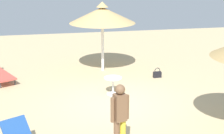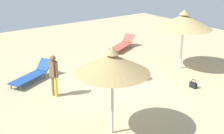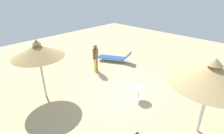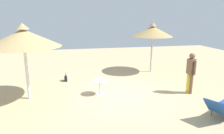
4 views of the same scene
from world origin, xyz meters
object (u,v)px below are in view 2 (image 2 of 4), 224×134
at_px(side_table_round, 136,71).
at_px(handbag, 193,85).
at_px(lounge_chair_near_left, 123,44).
at_px(parasol_umbrella_back, 112,63).
at_px(lounge_chair_far_right, 32,74).
at_px(parasol_umbrella_edge, 184,21).
at_px(person_standing_front, 54,74).

bearing_deg(side_table_round, handbag, -146.13).
bearing_deg(lounge_chair_near_left, side_table_round, 149.18).
distance_m(parasol_umbrella_back, side_table_round, 4.70).
relative_size(parasol_umbrella_back, lounge_chair_far_right, 1.22).
xyz_separation_m(parasol_umbrella_edge, side_table_round, (0.13, 2.67, -1.88)).
bearing_deg(lounge_chair_far_right, parasol_umbrella_back, -175.68).
height_order(parasol_umbrella_back, lounge_chair_near_left, parasol_umbrella_back).
height_order(parasol_umbrella_edge, parasol_umbrella_back, parasol_umbrella_edge).
xyz_separation_m(parasol_umbrella_edge, person_standing_front, (0.73, 6.22, -1.35)).
bearing_deg(person_standing_front, side_table_round, -99.47).
distance_m(lounge_chair_far_right, handbag, 6.77).
bearing_deg(person_standing_front, parasol_umbrella_edge, -96.65).
relative_size(parasol_umbrella_edge, side_table_round, 4.73).
distance_m(person_standing_front, handbag, 5.62).
distance_m(lounge_chair_near_left, person_standing_front, 6.82).
bearing_deg(parasol_umbrella_back, lounge_chair_near_left, -39.98).
relative_size(lounge_chair_far_right, lounge_chair_near_left, 1.01).
relative_size(parasol_umbrella_back, lounge_chair_near_left, 1.23).
bearing_deg(lounge_chair_far_right, side_table_round, -123.87).
height_order(parasol_umbrella_edge, side_table_round, parasol_umbrella_edge).
xyz_separation_m(parasol_umbrella_back, lounge_chair_far_right, (5.27, 0.40, -1.93)).
xyz_separation_m(lounge_chair_far_right, person_standing_front, (-1.89, -0.14, 0.61)).
bearing_deg(handbag, side_table_round, 33.87).
distance_m(parasol_umbrella_edge, person_standing_front, 6.41).
xyz_separation_m(parasol_umbrella_edge, parasol_umbrella_back, (-2.66, 5.97, -0.03)).
xyz_separation_m(parasol_umbrella_back, person_standing_front, (3.38, 0.26, -1.32)).
bearing_deg(lounge_chair_far_right, handbag, -131.73).
height_order(handbag, side_table_round, side_table_round).
bearing_deg(side_table_round, lounge_chair_far_right, 56.13).
bearing_deg(person_standing_front, lounge_chair_far_right, 4.28).
height_order(lounge_chair_near_left, person_standing_front, person_standing_front).
distance_m(lounge_chair_near_left, handbag, 6.06).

